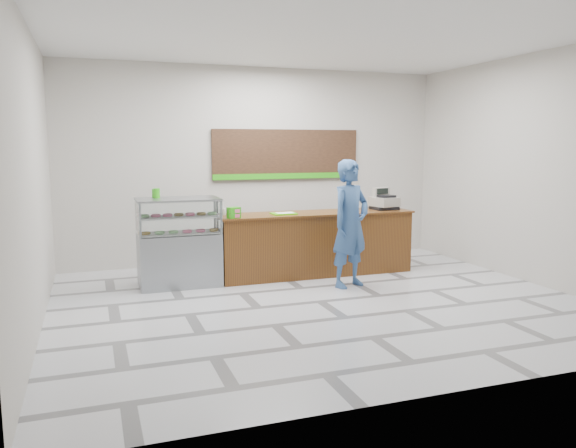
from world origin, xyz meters
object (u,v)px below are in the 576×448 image
object	(u,v)px
display_case	(179,241)
serving_tray	(284,214)
cash_register	(384,201)
customer	(350,224)
sales_counter	(315,243)

from	to	relation	value
display_case	serving_tray	world-z (taller)	display_case
cash_register	customer	world-z (taller)	customer
cash_register	sales_counter	bearing A→B (deg)	166.49
display_case	customer	distance (m)	2.59
customer	display_case	bearing A→B (deg)	138.01
sales_counter	serving_tray	distance (m)	0.77
serving_tray	customer	size ratio (longest dim) A/B	0.20
serving_tray	customer	xyz separation A→B (m)	(0.76, -0.84, -0.09)
sales_counter	cash_register	size ratio (longest dim) A/B	6.74
display_case	serving_tray	distance (m)	1.69
sales_counter	serving_tray	xyz separation A→B (m)	(-0.57, -0.06, 0.52)
customer	sales_counter	bearing A→B (deg)	80.65
display_case	serving_tray	bearing A→B (deg)	-2.12
display_case	cash_register	xyz separation A→B (m)	(3.48, 0.01, 0.49)
cash_register	display_case	bearing A→B (deg)	166.32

